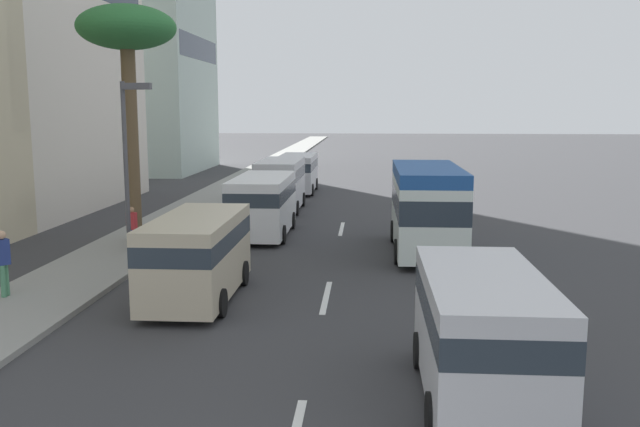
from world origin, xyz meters
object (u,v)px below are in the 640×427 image
(pedestrian_mid_block, at_px, (132,227))
(van_sixth, at_px, (280,182))
(van_second, at_px, (298,171))
(street_lamp, at_px, (129,150))
(van_lead, at_px, (263,202))
(van_third, at_px, (482,329))
(van_fourth, at_px, (197,252))
(pedestrian_near_lamp, at_px, (3,260))
(minibus_fifth, at_px, (427,206))
(palm_tree, at_px, (127,38))

(pedestrian_mid_block, bearing_deg, van_sixth, -103.86)
(van_second, distance_m, street_lamp, 20.25)
(van_second, bearing_deg, van_lead, 0.26)
(van_third, height_order, van_fourth, van_third)
(van_second, distance_m, van_third, 29.76)
(van_third, height_order, pedestrian_near_lamp, van_third)
(van_second, height_order, van_sixth, van_sixth)
(van_third, xyz_separation_m, street_lamp, (9.24, 9.48, 2.48))
(minibus_fifth, bearing_deg, van_fourth, 134.09)
(van_sixth, relative_size, pedestrian_near_lamp, 2.92)
(minibus_fifth, height_order, street_lamp, street_lamp)
(van_fourth, height_order, palm_tree, palm_tree)
(minibus_fifth, bearing_deg, pedestrian_near_lamp, 120.93)
(palm_tree, bearing_deg, van_lead, -62.94)
(van_sixth, distance_m, palm_tree, 11.70)
(van_fourth, xyz_separation_m, pedestrian_mid_block, (5.30, 3.68, -0.31))
(van_second, relative_size, pedestrian_mid_block, 3.36)
(palm_tree, xyz_separation_m, street_lamp, (-3.54, -1.18, -3.78))
(van_second, xyz_separation_m, van_third, (-29.09, -6.28, -0.00))
(van_fourth, distance_m, palm_tree, 10.20)
(van_sixth, height_order, pedestrian_near_lamp, van_sixth)
(van_lead, relative_size, pedestrian_mid_block, 3.49)
(van_fourth, bearing_deg, street_lamp, -138.66)
(van_third, relative_size, palm_tree, 0.55)
(van_sixth, relative_size, palm_tree, 0.60)
(van_second, relative_size, van_sixth, 1.01)
(van_lead, distance_m, van_third, 16.29)
(van_lead, height_order, van_second, van_lead)
(van_lead, relative_size, van_fourth, 1.07)
(minibus_fifth, bearing_deg, van_sixth, 34.00)
(minibus_fifth, bearing_deg, palm_tree, 87.17)
(van_third, distance_m, street_lamp, 13.47)
(van_fourth, bearing_deg, pedestrian_mid_block, -145.27)
(van_fourth, relative_size, minibus_fifth, 0.79)
(van_lead, xyz_separation_m, van_second, (14.03, 0.06, -0.06))
(van_third, height_order, street_lamp, street_lamp)
(street_lamp, bearing_deg, van_third, -134.26)
(van_third, bearing_deg, palm_tree, 39.82)
(minibus_fifth, xyz_separation_m, palm_tree, (0.53, 10.72, 5.88))
(van_lead, height_order, street_lamp, street_lamp)
(van_lead, distance_m, palm_tree, 7.95)
(van_second, distance_m, van_fourth, 23.21)
(van_lead, relative_size, van_third, 1.14)
(van_lead, height_order, minibus_fifth, minibus_fifth)
(van_lead, xyz_separation_m, pedestrian_mid_block, (-3.88, 3.99, -0.38))
(van_lead, relative_size, van_second, 1.04)
(van_lead, xyz_separation_m, palm_tree, (-2.27, 4.45, 6.19))
(palm_tree, relative_size, street_lamp, 1.49)
(van_sixth, xyz_separation_m, pedestrian_near_lamp, (-16.51, 5.21, -0.31))
(pedestrian_mid_block, bearing_deg, pedestrian_near_lamp, 82.88)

